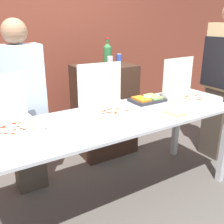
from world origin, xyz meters
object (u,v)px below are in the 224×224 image
Objects in this scene: veggie_tray at (147,99)px; soda_can_colored at (119,59)px; pizza_box_far_right at (108,106)px; person_guest_cap at (23,107)px; pizza_box_near_right at (8,122)px; soda_can_silver at (110,62)px; pizza_box_near_left at (189,93)px; paper_plate_front_center at (175,114)px; soda_bottle at (107,54)px; person_server_vest at (223,76)px.

soda_can_colored is at bearing 82.67° from veggie_tray.
person_guest_cap reaches higher than pizza_box_far_right.
veggie_tray is (1.36, 0.04, -0.05)m from pizza_box_near_right.
soda_can_colored is (0.08, 0.65, 0.32)m from veggie_tray.
soda_can_silver is (1.25, 0.58, 0.27)m from pizza_box_near_right.
pizza_box_near_left is 1.74× the size of paper_plate_front_center.
soda_bottle is (-0.07, 0.66, 0.39)m from veggie_tray.
veggie_tray is at bearing -83.57° from soda_bottle.
soda_can_silver is at bearing -150.63° from soda_can_colored.
soda_can_silver is 1.31m from person_server_vest.
pizza_box_far_right is at bearing -168.55° from veggie_tray.
pizza_box_far_right is 0.26× the size of person_server_vest.
pizza_box_near_right is at bearing 173.28° from pizza_box_near_left.
person_server_vest is at bearing 4.39° from pizza_box_near_left.
person_guest_cap is 0.91× the size of person_server_vest.
veggie_tray is 1.03m from person_server_vest.
person_server_vest reaches higher than veggie_tray.
pizza_box_far_right is 3.79× the size of soda_can_silver.
pizza_box_far_right is 1.01m from soda_can_colored.
soda_bottle reaches higher than veggie_tray.
veggie_tray is at bearing -78.69° from soda_can_silver.
pizza_box_near_right is at bearing 179.49° from pizza_box_far_right.
person_guest_cap is (-1.06, -0.24, -0.39)m from soda_bottle.
pizza_box_near_right is at bearing -154.30° from soda_can_colored.
person_server_vest reaches higher than soda_can_silver.
pizza_box_far_right reaches higher than paper_plate_front_center.
veggie_tray is 2.71× the size of soda_can_colored.
person_server_vest is (0.92, -0.77, -0.16)m from soda_can_colored.
pizza_box_far_right is at bearing 145.51° from paper_plate_front_center.
soda_can_colored is (0.19, 0.11, 0.00)m from soda_can_silver.
pizza_box_far_right is 0.83m from pizza_box_near_right.
person_server_vest reaches higher than pizza_box_near_left.
soda_can_colored is at bearing -2.33° from soda_bottle.
paper_plate_front_center is at bearing -96.69° from soda_can_colored.
pizza_box_far_right is 0.54m from veggie_tray.
pizza_box_far_right is at bearing -120.61° from soda_bottle.
veggie_tray is 0.77m from soda_bottle.
pizza_box_far_right reaches higher than pizza_box_near_right.
pizza_box_near_left is at bearing 29.83° from paper_plate_front_center.
pizza_box_far_right is 1.54m from person_server_vest.
soda_can_colored is (-0.31, 0.84, 0.27)m from pizza_box_near_left.
veggie_tray is 0.73m from soda_can_colored.
soda_can_colored is (0.61, 0.76, 0.27)m from pizza_box_far_right.
soda_can_colored is 1.21m from person_server_vest.
pizza_box_near_left is 0.93m from soda_can_colored.
person_guest_cap is at bearing -169.06° from soda_can_colored.
veggie_tray is at bearing 84.27° from paper_plate_front_center.
pizza_box_near_left is 0.44m from veggie_tray.
veggie_tray is at bearing 159.87° from person_guest_cap.
soda_bottle is at bearing 73.25° from soda_can_silver.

